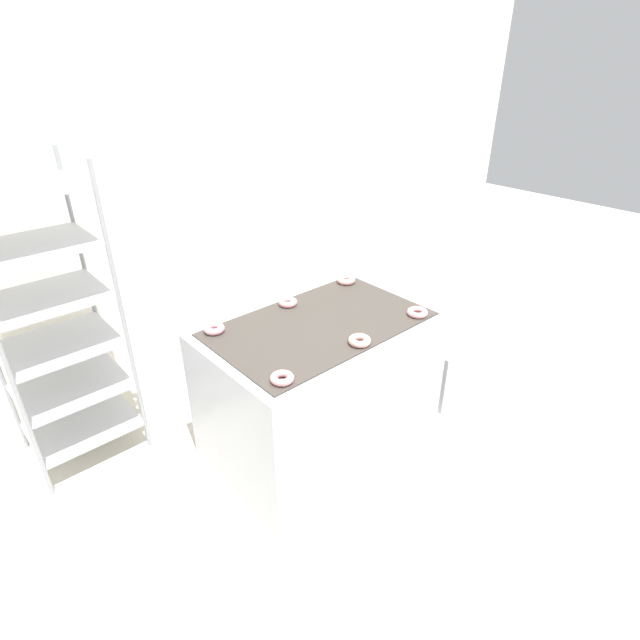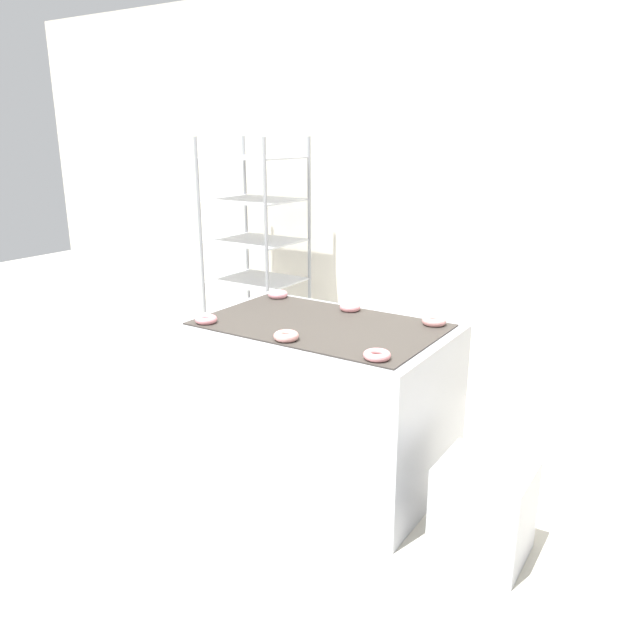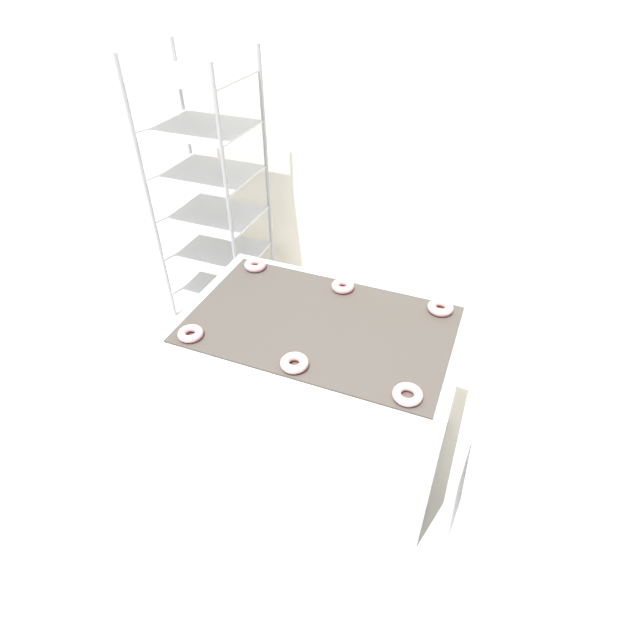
{
  "view_description": "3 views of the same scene",
  "coord_description": "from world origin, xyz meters",
  "px_view_note": "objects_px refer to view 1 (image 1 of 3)",
  "views": [
    {
      "loc": [
        -1.64,
        -1.17,
        2.22
      ],
      "look_at": [
        0.0,
        0.67,
        0.88
      ],
      "focal_mm": 28.0,
      "sensor_mm": 36.0,
      "label": 1
    },
    {
      "loc": [
        1.65,
        -1.9,
        1.8
      ],
      "look_at": [
        0.0,
        0.67,
        0.88
      ],
      "focal_mm": 35.0,
      "sensor_mm": 36.0,
      "label": 2
    },
    {
      "loc": [
        0.66,
        -1.0,
        2.32
      ],
      "look_at": [
        0.0,
        0.67,
        0.88
      ],
      "focal_mm": 28.0,
      "sensor_mm": 36.0,
      "label": 3
    }
  ],
  "objects_px": {
    "fryer_machine": "(320,385)",
    "glaze_bin": "(441,367)",
    "donut_near_center": "(360,341)",
    "baking_rack_cart": "(53,322)",
    "donut_far_right": "(346,280)",
    "donut_far_left": "(214,329)",
    "donut_near_right": "(417,312)",
    "donut_far_center": "(288,302)",
    "donut_near_left": "(282,378)"
  },
  "relations": [
    {
      "from": "donut_near_left",
      "to": "donut_far_right",
      "type": "xyz_separation_m",
      "value": [
        1.01,
        0.6,
        0.0
      ]
    },
    {
      "from": "glaze_bin",
      "to": "donut_far_center",
      "type": "relative_size",
      "value": 3.81
    },
    {
      "from": "donut_far_left",
      "to": "donut_near_left",
      "type": "bearing_deg",
      "value": -90.65
    },
    {
      "from": "donut_far_center",
      "to": "donut_near_right",
      "type": "bearing_deg",
      "value": -51.27
    },
    {
      "from": "donut_far_left",
      "to": "donut_near_center",
      "type": "bearing_deg",
      "value": -50.76
    },
    {
      "from": "fryer_machine",
      "to": "donut_near_center",
      "type": "height_order",
      "value": "donut_near_center"
    },
    {
      "from": "donut_far_left",
      "to": "donut_far_center",
      "type": "distance_m",
      "value": 0.5
    },
    {
      "from": "fryer_machine",
      "to": "donut_far_right",
      "type": "xyz_separation_m",
      "value": [
        0.5,
        0.3,
        0.45
      ]
    },
    {
      "from": "donut_near_left",
      "to": "donut_near_center",
      "type": "bearing_deg",
      "value": -0.36
    },
    {
      "from": "fryer_machine",
      "to": "donut_far_left",
      "type": "relative_size",
      "value": 11.32
    },
    {
      "from": "donut_near_left",
      "to": "donut_near_center",
      "type": "relative_size",
      "value": 0.95
    },
    {
      "from": "fryer_machine",
      "to": "glaze_bin",
      "type": "xyz_separation_m",
      "value": [
        0.98,
        -0.2,
        -0.21
      ]
    },
    {
      "from": "donut_near_center",
      "to": "donut_far_right",
      "type": "bearing_deg",
      "value": 50.88
    },
    {
      "from": "baking_rack_cart",
      "to": "donut_far_center",
      "type": "bearing_deg",
      "value": -28.6
    },
    {
      "from": "donut_far_right",
      "to": "glaze_bin",
      "type": "bearing_deg",
      "value": -46.5
    },
    {
      "from": "baking_rack_cart",
      "to": "donut_far_left",
      "type": "relative_size",
      "value": 15.25
    },
    {
      "from": "donut_near_center",
      "to": "donut_near_right",
      "type": "bearing_deg",
      "value": 0.26
    },
    {
      "from": "baking_rack_cart",
      "to": "donut_near_left",
      "type": "xyz_separation_m",
      "value": [
        0.64,
        -1.23,
        -0.03
      ]
    },
    {
      "from": "fryer_machine",
      "to": "donut_near_left",
      "type": "distance_m",
      "value": 0.74
    },
    {
      "from": "fryer_machine",
      "to": "donut_far_center",
      "type": "relative_size",
      "value": 11.51
    },
    {
      "from": "fryer_machine",
      "to": "donut_near_right",
      "type": "relative_size",
      "value": 10.91
    },
    {
      "from": "fryer_machine",
      "to": "donut_near_left",
      "type": "relative_size",
      "value": 11.57
    },
    {
      "from": "glaze_bin",
      "to": "donut_far_left",
      "type": "bearing_deg",
      "value": 160.84
    },
    {
      "from": "baking_rack_cart",
      "to": "donut_far_right",
      "type": "distance_m",
      "value": 1.76
    },
    {
      "from": "glaze_bin",
      "to": "donut_near_left",
      "type": "xyz_separation_m",
      "value": [
        -1.48,
        -0.1,
        0.66
      ]
    },
    {
      "from": "baking_rack_cart",
      "to": "donut_near_center",
      "type": "xyz_separation_m",
      "value": [
        1.15,
        -1.23,
        -0.03
      ]
    },
    {
      "from": "donut_far_left",
      "to": "fryer_machine",
      "type": "bearing_deg",
      "value": -32.02
    },
    {
      "from": "donut_near_right",
      "to": "donut_near_left",
      "type": "bearing_deg",
      "value": 179.94
    },
    {
      "from": "baking_rack_cart",
      "to": "donut_far_center",
      "type": "distance_m",
      "value": 1.31
    },
    {
      "from": "donut_far_right",
      "to": "fryer_machine",
      "type": "bearing_deg",
      "value": -148.85
    },
    {
      "from": "fryer_machine",
      "to": "donut_far_center",
      "type": "xyz_separation_m",
      "value": [
        0.0,
        0.3,
        0.45
      ]
    },
    {
      "from": "donut_near_center",
      "to": "donut_far_right",
      "type": "distance_m",
      "value": 0.78
    },
    {
      "from": "fryer_machine",
      "to": "donut_near_left",
      "type": "height_order",
      "value": "donut_near_left"
    },
    {
      "from": "donut_far_center",
      "to": "fryer_machine",
      "type": "bearing_deg",
      "value": -90.94
    },
    {
      "from": "donut_near_left",
      "to": "donut_far_center",
      "type": "xyz_separation_m",
      "value": [
        0.51,
        0.6,
        0.0
      ]
    },
    {
      "from": "donut_near_center",
      "to": "donut_far_center",
      "type": "height_order",
      "value": "donut_near_center"
    },
    {
      "from": "glaze_bin",
      "to": "donut_far_center",
      "type": "distance_m",
      "value": 1.28
    },
    {
      "from": "donut_near_left",
      "to": "donut_far_right",
      "type": "bearing_deg",
      "value": 31.01
    },
    {
      "from": "donut_near_right",
      "to": "donut_far_center",
      "type": "height_order",
      "value": "donut_far_center"
    },
    {
      "from": "donut_near_left",
      "to": "donut_far_left",
      "type": "bearing_deg",
      "value": 89.35
    },
    {
      "from": "glaze_bin",
      "to": "donut_far_center",
      "type": "height_order",
      "value": "donut_far_center"
    },
    {
      "from": "donut_near_center",
      "to": "baking_rack_cart",
      "type": "bearing_deg",
      "value": 133.04
    },
    {
      "from": "donut_near_left",
      "to": "donut_near_right",
      "type": "bearing_deg",
      "value": -0.06
    },
    {
      "from": "glaze_bin",
      "to": "donut_far_center",
      "type": "bearing_deg",
      "value": 152.76
    },
    {
      "from": "donut_near_right",
      "to": "donut_far_right",
      "type": "bearing_deg",
      "value": 88.95
    },
    {
      "from": "baking_rack_cart",
      "to": "glaze_bin",
      "type": "distance_m",
      "value": 2.5
    },
    {
      "from": "glaze_bin",
      "to": "donut_near_right",
      "type": "xyz_separation_m",
      "value": [
        -0.49,
        -0.1,
        0.65
      ]
    },
    {
      "from": "fryer_machine",
      "to": "baking_rack_cart",
      "type": "distance_m",
      "value": 1.55
    },
    {
      "from": "glaze_bin",
      "to": "donut_near_center",
      "type": "distance_m",
      "value": 1.18
    },
    {
      "from": "donut_far_center",
      "to": "donut_far_right",
      "type": "xyz_separation_m",
      "value": [
        0.49,
        0.0,
        0.0
      ]
    }
  ]
}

